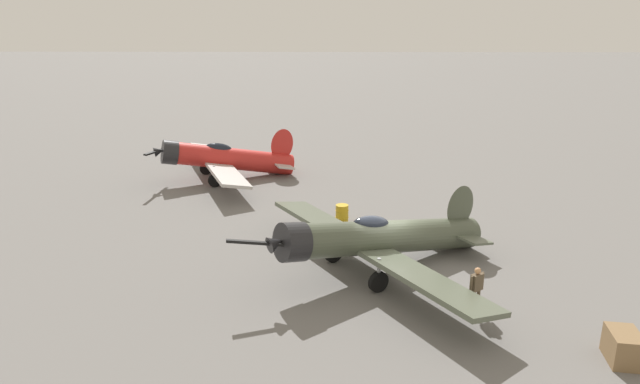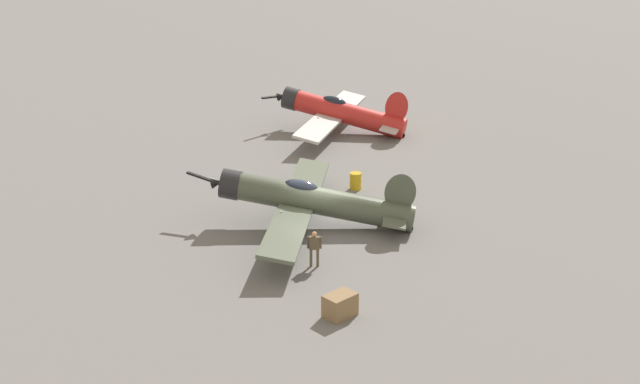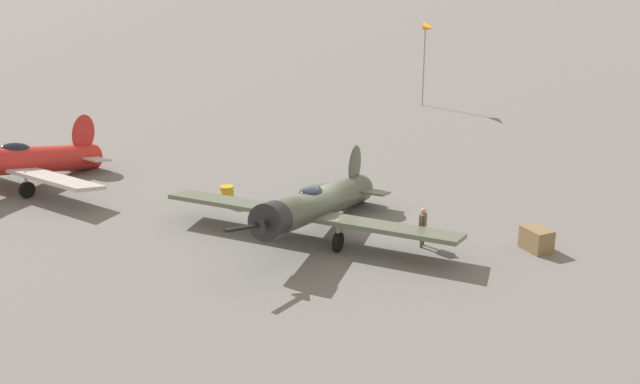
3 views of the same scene
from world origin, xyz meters
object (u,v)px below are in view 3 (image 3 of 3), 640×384
object	(u,v)px
airplane_foreground	(315,205)
ground_crew_mechanic	(423,223)
fuel_drum	(227,195)
windsock_mast	(429,31)
equipment_crate	(536,239)
airplane_mid_apron	(22,161)

from	to	relation	value
airplane_foreground	ground_crew_mechanic	bearing A→B (deg)	100.22
fuel_drum	windsock_mast	world-z (taller)	windsock_mast
equipment_crate	fuel_drum	xyz separation A→B (m)	(8.01, -11.79, -0.00)
windsock_mast	airplane_foreground	bearing A→B (deg)	39.49
airplane_foreground	airplane_mid_apron	bearing A→B (deg)	-89.32
equipment_crate	windsock_mast	world-z (taller)	windsock_mast
airplane_mid_apron	windsock_mast	xyz separation A→B (m)	(-29.49, -3.45, 4.22)
airplane_foreground	fuel_drum	xyz separation A→B (m)	(1.36, -5.58, -0.91)
airplane_mid_apron	airplane_foreground	bearing A→B (deg)	100.55
airplane_mid_apron	equipment_crate	world-z (taller)	airplane_mid_apron
airplane_mid_apron	ground_crew_mechanic	distance (m)	20.71
equipment_crate	ground_crew_mechanic	bearing A→B (deg)	-38.20
ground_crew_mechanic	windsock_mast	xyz separation A→B (m)	(-17.70, -20.48, 4.58)
windsock_mast	ground_crew_mechanic	bearing A→B (deg)	49.16
ground_crew_mechanic	windsock_mast	bearing A→B (deg)	102.66
equipment_crate	windsock_mast	xyz separation A→B (m)	(-14.11, -23.31, 5.12)
fuel_drum	windsock_mast	distance (m)	25.46
airplane_mid_apron	windsock_mast	distance (m)	29.99
ground_crew_mechanic	fuel_drum	world-z (taller)	ground_crew_mechanic
ground_crew_mechanic	equipment_crate	world-z (taller)	ground_crew_mechanic
airplane_foreground	airplane_mid_apron	xyz separation A→B (m)	(8.73, -13.65, -0.00)
airplane_foreground	equipment_crate	world-z (taller)	airplane_foreground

